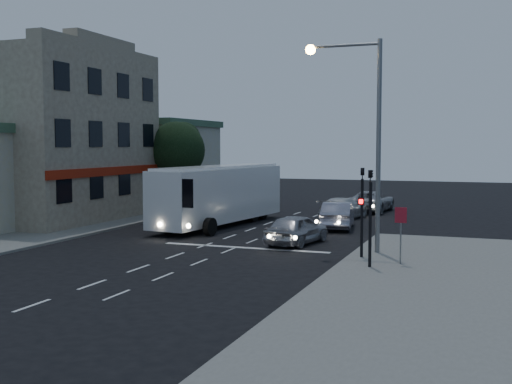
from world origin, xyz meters
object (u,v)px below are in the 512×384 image
at_px(tour_bus, 220,193).
at_px(traffic_signal_side, 370,206).
at_px(car_sedan_c, 371,201).
at_px(regulatory_sign, 401,226).
at_px(car_sedan_a, 338,215).
at_px(street_tree, 176,148).
at_px(traffic_signal_main, 362,201).
at_px(car_suv, 297,229).
at_px(car_sedan_b, 343,208).
at_px(streetlight, 363,120).

bearing_deg(tour_bus, traffic_signal_side, -36.84).
height_order(car_sedan_c, regulatory_sign, regulatory_sign).
bearing_deg(car_sedan_a, street_tree, -30.13).
distance_m(regulatory_sign, street_tree, 23.40).
relative_size(car_sedan_a, traffic_signal_main, 1.11).
relative_size(tour_bus, street_tree, 1.87).
height_order(car_suv, car_sedan_b, car_suv).
distance_m(car_sedan_a, car_sedan_b, 4.72).
relative_size(car_sedan_a, car_sedan_c, 0.86).
relative_size(tour_bus, traffic_signal_side, 2.83).
xyz_separation_m(tour_bus, car_sedan_b, (5.98, 5.79, -1.20)).
bearing_deg(traffic_signal_main, regulatory_sign, -30.84).
distance_m(traffic_signal_side, streetlight, 4.84).
xyz_separation_m(car_suv, traffic_signal_main, (3.68, -3.02, 1.70)).
relative_size(car_sedan_c, traffic_signal_main, 1.29).
bearing_deg(car_sedan_b, street_tree, 6.59).
relative_size(traffic_signal_main, regulatory_sign, 1.86).
bearing_deg(car_suv, traffic_signal_main, 149.99).
xyz_separation_m(car_sedan_a, car_sedan_c, (0.11, 9.82, -0.02)).
relative_size(car_sedan_b, streetlight, 0.53).
height_order(traffic_signal_main, streetlight, streetlight).
relative_size(car_suv, streetlight, 0.47).
height_order(tour_bus, car_sedan_c, tour_bus).
distance_m(tour_bus, traffic_signal_side, 14.64).
distance_m(car_sedan_c, regulatory_sign, 20.67).
bearing_deg(traffic_signal_side, car_sedan_a, 108.86).
bearing_deg(regulatory_sign, car_sedan_b, 110.50).
relative_size(tour_bus, car_sedan_c, 2.20).
xyz_separation_m(car_sedan_b, streetlight, (3.63, -12.51, 5.04)).
xyz_separation_m(car_sedan_c, traffic_signal_side, (3.74, -21.07, 1.69)).
bearing_deg(tour_bus, car_sedan_b, 51.01).
bearing_deg(car_sedan_a, tour_bus, 0.82).
distance_m(car_sedan_c, traffic_signal_side, 21.46).
bearing_deg(car_sedan_c, traffic_signal_side, 103.92).
xyz_separation_m(tour_bus, traffic_signal_side, (10.57, -10.12, 0.53)).
relative_size(car_suv, street_tree, 0.68).
bearing_deg(traffic_signal_side, tour_bus, 136.23).
bearing_deg(traffic_signal_main, car_sedan_a, 108.73).
relative_size(tour_bus, car_suv, 2.74).
relative_size(tour_bus, traffic_signal_main, 2.83).
height_order(car_sedan_a, streetlight, streetlight).
distance_m(car_suv, traffic_signal_side, 6.86).
distance_m(car_sedan_b, car_sedan_c, 5.23).
relative_size(car_sedan_a, street_tree, 0.73).
distance_m(tour_bus, car_sedan_c, 12.95).
height_order(tour_bus, car_sedan_b, tour_bus).
bearing_deg(traffic_signal_side, car_suv, 131.20).
height_order(car_sedan_b, car_sedan_c, car_sedan_c).
bearing_deg(car_sedan_c, street_tree, 24.64).
bearing_deg(traffic_signal_main, car_sedan_c, 99.03).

